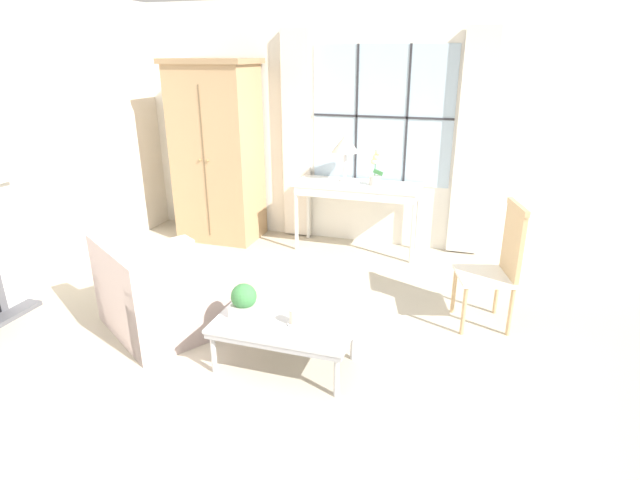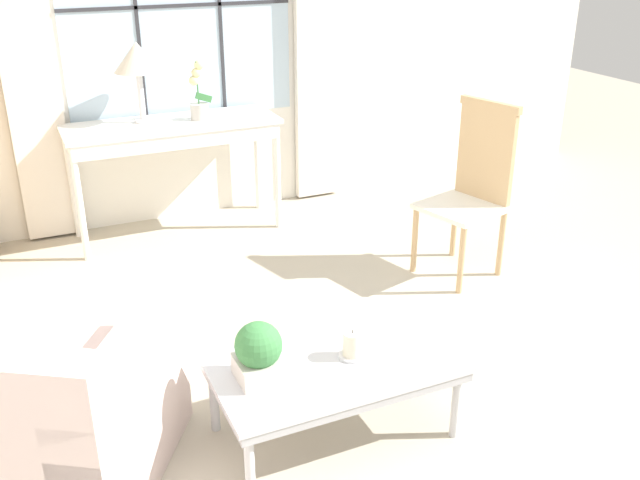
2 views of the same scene
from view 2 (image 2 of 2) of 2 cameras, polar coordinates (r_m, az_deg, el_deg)
ground_plane at (r=3.16m, az=4.91°, el=-16.42°), size 14.00×14.00×0.00m
wall_back_windowed at (r=5.29m, az=-11.23°, el=16.41°), size 7.20×0.14×2.80m
console_table at (r=5.05m, az=-11.73°, el=8.30°), size 1.45×0.51×0.81m
table_lamp at (r=4.97m, az=-14.41°, el=13.85°), size 0.31×0.31×0.54m
potted_orchid at (r=5.03m, az=-9.70°, el=11.17°), size 0.16×0.12×0.40m
armchair_upholstered at (r=3.08m, az=-22.23°, el=-13.08°), size 1.30×1.27×0.80m
side_chair_wooden at (r=4.50m, az=12.20°, el=4.60°), size 0.54×0.54×1.08m
coffee_table at (r=3.05m, az=1.17°, el=-10.35°), size 1.03×0.57×0.37m
potted_plant_small at (r=2.88m, az=-4.93°, el=-8.93°), size 0.19×0.19×0.25m
pillar_candle at (r=3.03m, az=2.62°, el=-8.45°), size 0.12×0.12×0.13m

